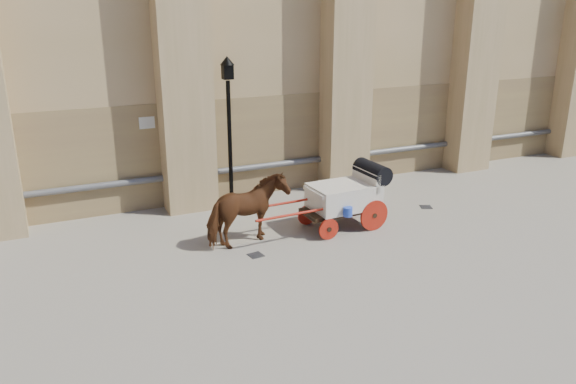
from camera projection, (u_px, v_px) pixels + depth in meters
name	position (u px, v px, depth m)	size (l,w,h in m)	color
ground	(271.00, 249.00, 13.45)	(90.00, 90.00, 0.00)	gray
horse	(247.00, 211.00, 13.45)	(0.92, 2.02, 1.71)	#572914
carriage	(348.00, 194.00, 14.57)	(3.82, 1.39, 1.65)	black
street_lamp	(229.00, 127.00, 15.88)	(0.40, 0.40, 4.23)	black
drain_grate_near	(256.00, 255.00, 13.09)	(0.32, 0.32, 0.01)	black
drain_grate_far	(426.00, 207.00, 16.21)	(0.32, 0.32, 0.01)	black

